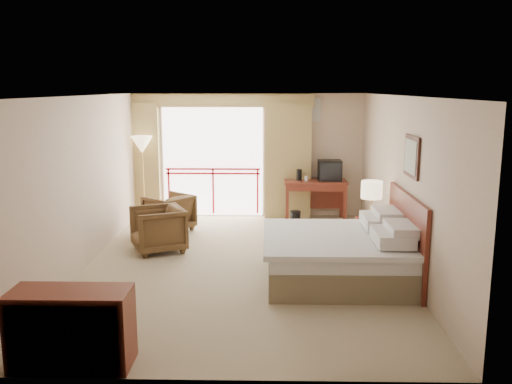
{
  "coord_description": "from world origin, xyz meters",
  "views": [
    {
      "loc": [
        0.4,
        -8.36,
        2.83
      ],
      "look_at": [
        0.22,
        0.4,
        1.13
      ],
      "focal_mm": 38.0,
      "sensor_mm": 36.0,
      "label": 1
    }
  ],
  "objects_px": {
    "wastebasket": "(295,217)",
    "armchair_far": "(169,231)",
    "nightstand": "(370,237)",
    "desk": "(315,189)",
    "armchair_near": "(159,251)",
    "floor_lamp": "(142,148)",
    "tv": "(330,170)",
    "table_lamp": "(372,191)",
    "side_table": "(148,219)",
    "bed": "(340,255)",
    "dresser": "(71,328)"
  },
  "relations": [
    {
      "from": "side_table",
      "to": "armchair_near",
      "type": "bearing_deg",
      "value": -66.48
    },
    {
      "from": "armchair_near",
      "to": "floor_lamp",
      "type": "relative_size",
      "value": 0.48
    },
    {
      "from": "desk",
      "to": "armchair_far",
      "type": "bearing_deg",
      "value": -165.22
    },
    {
      "from": "armchair_near",
      "to": "table_lamp",
      "type": "bearing_deg",
      "value": 63.81
    },
    {
      "from": "tv",
      "to": "dresser",
      "type": "height_order",
      "value": "tv"
    },
    {
      "from": "side_table",
      "to": "dresser",
      "type": "distance_m",
      "value": 4.79
    },
    {
      "from": "desk",
      "to": "tv",
      "type": "height_order",
      "value": "tv"
    },
    {
      "from": "floor_lamp",
      "to": "bed",
      "type": "bearing_deg",
      "value": -43.93
    },
    {
      "from": "wastebasket",
      "to": "floor_lamp",
      "type": "xyz_separation_m",
      "value": [
        -3.25,
        0.29,
        1.43
      ]
    },
    {
      "from": "desk",
      "to": "floor_lamp",
      "type": "xyz_separation_m",
      "value": [
        -3.69,
        -0.12,
        0.89
      ]
    },
    {
      "from": "nightstand",
      "to": "dresser",
      "type": "relative_size",
      "value": 0.51
    },
    {
      "from": "side_table",
      "to": "nightstand",
      "type": "bearing_deg",
      "value": -13.45
    },
    {
      "from": "nightstand",
      "to": "desk",
      "type": "relative_size",
      "value": 0.47
    },
    {
      "from": "armchair_near",
      "to": "tv",
      "type": "bearing_deg",
      "value": 101.26
    },
    {
      "from": "armchair_far",
      "to": "armchair_near",
      "type": "relative_size",
      "value": 0.94
    },
    {
      "from": "armchair_near",
      "to": "side_table",
      "type": "xyz_separation_m",
      "value": [
        -0.35,
        0.79,
        0.38
      ]
    },
    {
      "from": "bed",
      "to": "armchair_far",
      "type": "xyz_separation_m",
      "value": [
        -3.05,
        2.72,
        -0.38
      ]
    },
    {
      "from": "armchair_near",
      "to": "floor_lamp",
      "type": "height_order",
      "value": "floor_lamp"
    },
    {
      "from": "desk",
      "to": "dresser",
      "type": "height_order",
      "value": "desk"
    },
    {
      "from": "nightstand",
      "to": "dresser",
      "type": "distance_m",
      "value": 5.36
    },
    {
      "from": "desk",
      "to": "wastebasket",
      "type": "bearing_deg",
      "value": -140.66
    },
    {
      "from": "tv",
      "to": "dresser",
      "type": "xyz_separation_m",
      "value": [
        -3.33,
        -6.31,
        -0.68
      ]
    },
    {
      "from": "bed",
      "to": "desk",
      "type": "xyz_separation_m",
      "value": [
        -0.06,
        3.74,
        0.3
      ]
    },
    {
      "from": "table_lamp",
      "to": "side_table",
      "type": "bearing_deg",
      "value": 167.23
    },
    {
      "from": "nightstand",
      "to": "floor_lamp",
      "type": "xyz_separation_m",
      "value": [
        -4.42,
        2.43,
        1.25
      ]
    },
    {
      "from": "tv",
      "to": "dresser",
      "type": "distance_m",
      "value": 7.17
    },
    {
      "from": "nightstand",
      "to": "table_lamp",
      "type": "height_order",
      "value": "table_lamp"
    },
    {
      "from": "table_lamp",
      "to": "dresser",
      "type": "distance_m",
      "value": 5.44
    },
    {
      "from": "tv",
      "to": "floor_lamp",
      "type": "height_order",
      "value": "floor_lamp"
    },
    {
      "from": "tv",
      "to": "floor_lamp",
      "type": "bearing_deg",
      "value": -158.62
    },
    {
      "from": "floor_lamp",
      "to": "dresser",
      "type": "relative_size",
      "value": 1.49
    },
    {
      "from": "nightstand",
      "to": "desk",
      "type": "distance_m",
      "value": 2.68
    },
    {
      "from": "wastebasket",
      "to": "table_lamp",
      "type": "bearing_deg",
      "value": -60.84
    },
    {
      "from": "wastebasket",
      "to": "armchair_far",
      "type": "height_order",
      "value": "armchair_far"
    },
    {
      "from": "table_lamp",
      "to": "armchair_far",
      "type": "bearing_deg",
      "value": 158.27
    },
    {
      "from": "bed",
      "to": "table_lamp",
      "type": "xyz_separation_m",
      "value": [
        0.67,
        1.23,
        0.74
      ]
    },
    {
      "from": "tv",
      "to": "side_table",
      "type": "xyz_separation_m",
      "value": [
        -3.58,
        -1.53,
        -0.71
      ]
    },
    {
      "from": "bed",
      "to": "desk",
      "type": "relative_size",
      "value": 1.6
    },
    {
      "from": "nightstand",
      "to": "desk",
      "type": "height_order",
      "value": "desk"
    },
    {
      "from": "tv",
      "to": "armchair_near",
      "type": "bearing_deg",
      "value": -123.8
    },
    {
      "from": "desk",
      "to": "armchair_near",
      "type": "xyz_separation_m",
      "value": [
        -2.94,
        -2.39,
        -0.68
      ]
    },
    {
      "from": "tv",
      "to": "floor_lamp",
      "type": "relative_size",
      "value": 0.27
    },
    {
      "from": "armchair_far",
      "to": "armchair_near",
      "type": "bearing_deg",
      "value": 41.5
    },
    {
      "from": "table_lamp",
      "to": "wastebasket",
      "type": "bearing_deg",
      "value": 119.16
    },
    {
      "from": "nightstand",
      "to": "floor_lamp",
      "type": "relative_size",
      "value": 0.34
    },
    {
      "from": "table_lamp",
      "to": "floor_lamp",
      "type": "bearing_deg",
      "value": 151.7
    },
    {
      "from": "table_lamp",
      "to": "wastebasket",
      "type": "relative_size",
      "value": 2.32
    },
    {
      "from": "nightstand",
      "to": "armchair_near",
      "type": "bearing_deg",
      "value": 174.29
    },
    {
      "from": "tv",
      "to": "wastebasket",
      "type": "distance_m",
      "value": 1.25
    },
    {
      "from": "table_lamp",
      "to": "desk",
      "type": "relative_size",
      "value": 0.47
    }
  ]
}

